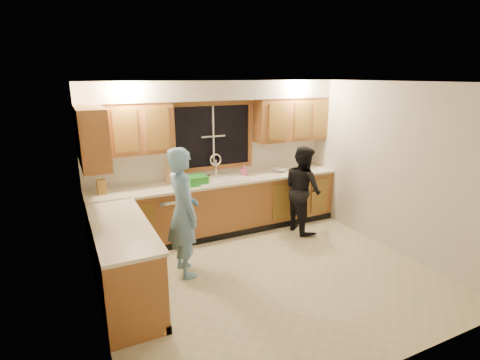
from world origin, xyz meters
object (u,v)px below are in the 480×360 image
dishwasher (172,217)px  knife_block (102,187)px  bowl (280,170)px  man (183,212)px  soap_bottle (244,171)px  sink (220,183)px  stove (131,285)px  woman (303,189)px  dish_crate (197,180)px

dishwasher → knife_block: size_ratio=3.73×
dishwasher → bowl: size_ratio=3.54×
man → soap_bottle: size_ratio=8.88×
sink → man: man is taller
stove → sink: bearing=45.4°
stove → soap_bottle: (2.26, 1.87, 0.57)m
stove → soap_bottle: size_ratio=4.64×
woman → soap_bottle: bearing=55.5°
dishwasher → woman: (2.12, -0.53, 0.33)m
stove → bowl: 3.53m
woman → soap_bottle: woman is taller
woman → dishwasher: bearing=77.3°
stove → bowl: bowl is taller
sink → knife_block: 1.85m
stove → woman: (3.07, 1.28, 0.29)m
dishwasher → man: size_ratio=0.48×
stove → woman: size_ratio=0.61×
dish_crate → dishwasher: bearing=170.1°
woman → dish_crate: bearing=76.3°
man → dish_crate: size_ratio=5.77×
woman → man: bearing=104.0°
sink → knife_block: sink is taller
sink → stove: 2.60m
sink → stove: sink is taller
soap_bottle → stove: bearing=-140.4°
knife_block → soap_bottle: 2.30m
woman → soap_bottle: size_ratio=7.60×
sink → woman: (1.27, -0.54, -0.13)m
bowl → woman: bearing=-79.6°
sink → man: 1.43m
man → woman: man is taller
man → bowl: size_ratio=7.44×
stove → dish_crate: 2.27m
woman → bowl: bearing=11.7°
sink → knife_block: (-1.84, 0.02, 0.17)m
dishwasher → knife_block: 1.17m
man → soap_bottle: (1.43, 1.09, 0.16)m
sink → dish_crate: size_ratio=2.88×
knife_block → dish_crate: knife_block is taller
woman → dish_crate: 1.79m
soap_bottle → dishwasher: bearing=-177.5°
dish_crate → soap_bottle: size_ratio=1.54×
sink → bowl: sink is taller
dish_crate → soap_bottle: bearing=8.1°
dish_crate → soap_bottle: (0.90, 0.13, 0.03)m
woman → knife_block: size_ratio=6.71×
dish_crate → bowl: dish_crate is taller
sink → knife_block: size_ratio=3.91×
stove → man: (0.83, 0.78, 0.41)m
knife_block → soap_bottle: bearing=-4.0°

